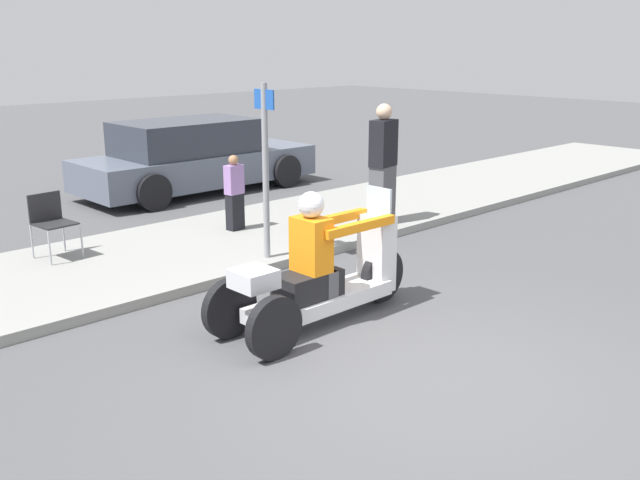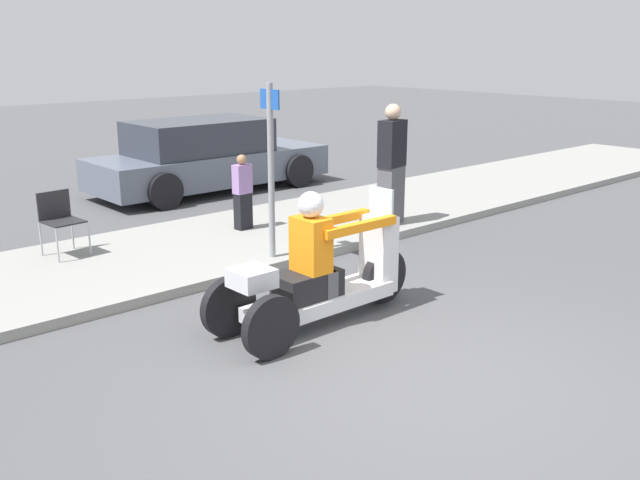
% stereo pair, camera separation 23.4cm
% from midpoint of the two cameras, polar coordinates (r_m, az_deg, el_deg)
% --- Properties ---
extents(ground_plane, '(60.00, 60.00, 0.00)m').
position_cam_midpoint_polar(ground_plane, '(6.30, 7.93, -10.93)').
color(ground_plane, '#4C4C4F').
extents(sidewalk_strip, '(28.00, 2.80, 0.12)m').
position_cam_midpoint_polar(sidewalk_strip, '(9.61, -13.93, -1.42)').
color(sidewalk_strip, gray).
rests_on(sidewalk_strip, ground).
extents(motorcycle_trike, '(2.44, 0.77, 1.40)m').
position_cam_midpoint_polar(motorcycle_trike, '(7.22, -0.91, -3.01)').
color(motorcycle_trike, black).
rests_on(motorcycle_trike, ground).
extents(spectator_mid_group, '(0.47, 0.34, 1.80)m').
position_cam_midpoint_polar(spectator_mid_group, '(10.76, 4.43, 5.88)').
color(spectator_mid_group, '#515156').
rests_on(spectator_mid_group, sidewalk_strip).
extents(spectator_near_curb, '(0.28, 0.18, 1.11)m').
position_cam_midpoint_polar(spectator_near_curb, '(10.48, -7.49, 3.66)').
color(spectator_near_curb, black).
rests_on(spectator_near_curb, sidewalk_strip).
extents(folding_chair_set_back, '(0.50, 0.50, 0.82)m').
position_cam_midpoint_polar(folding_chair_set_back, '(9.73, -21.39, 1.61)').
color(folding_chair_set_back, '#A5A8AD').
rests_on(folding_chair_set_back, sidewalk_strip).
extents(parked_car_lot_left, '(4.61, 1.92, 1.38)m').
position_cam_midpoint_polar(parked_car_lot_left, '(13.90, -10.53, 6.49)').
color(parked_car_lot_left, slate).
rests_on(parked_car_lot_left, ground).
extents(street_sign, '(0.08, 0.36, 2.20)m').
position_cam_midpoint_polar(street_sign, '(8.93, -5.14, 6.01)').
color(street_sign, gray).
rests_on(street_sign, sidewalk_strip).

